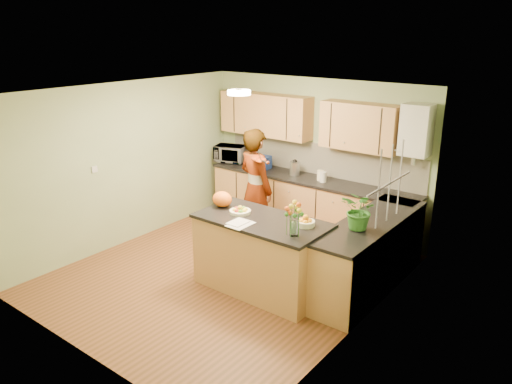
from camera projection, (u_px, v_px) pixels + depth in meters
The scene contains 28 objects.
floor at pixel (227, 274), 6.91m from camera, with size 4.50×4.50×0.00m, color brown.
ceiling at pixel (223, 92), 6.13m from camera, with size 4.00×4.50×0.02m, color white.
wall_back at pixel (315, 155), 8.21m from camera, with size 4.00×0.02×2.50m, color gray.
wall_front at pixel (73, 245), 4.83m from camera, with size 4.00×0.02×2.50m, color gray.
wall_left at pixel (128, 164), 7.68m from camera, with size 0.02×4.50×2.50m, color gray.
wall_right at pixel (366, 223), 5.36m from camera, with size 0.02×4.50×2.50m, color gray.
back_counter at pixel (309, 206), 8.17m from camera, with size 3.64×0.62×0.94m.
right_counter at pixel (370, 255), 6.42m from camera, with size 0.62×2.24×0.94m.
splashback at pixel (320, 159), 8.16m from camera, with size 3.60×0.02×0.52m, color #EEE6CE.
upper_cabinets at pixel (302, 119), 7.99m from camera, with size 3.20×0.34×0.70m.
boiler at pixel (416, 130), 6.90m from camera, with size 0.40×0.30×0.86m.
window_right at pixel (390, 183), 5.72m from camera, with size 0.01×1.30×1.05m.
light_switch at pixel (95, 169), 7.21m from camera, with size 0.02×0.09×0.09m, color silver.
ceiling_lamp at pixel (239, 92), 6.36m from camera, with size 0.30×0.30×0.07m.
peninsula_island at pixel (262, 254), 6.39m from camera, with size 1.69×0.87×0.97m.
fruit_dish at pixel (240, 210), 6.43m from camera, with size 0.28×0.28×0.10m.
orange_bowl at pixel (306, 222), 6.01m from camera, with size 0.23×0.23×0.13m.
flower_vase at pixel (294, 212), 5.66m from camera, with size 0.24×0.24×0.44m.
orange_bag at pixel (222, 199), 6.65m from camera, with size 0.28×0.23×0.21m, color orange.
papers at pixel (240, 224), 6.07m from camera, with size 0.24×0.33×0.01m, color silver.
violinist at pixel (256, 189), 7.56m from camera, with size 0.68×0.44×1.85m, color tan.
violin at pixel (257, 158), 7.10m from camera, with size 0.64×0.25×0.13m, color #541105, non-canonical shape.
microwave at pixel (230, 154), 8.98m from camera, with size 0.53×0.36×0.30m, color silver.
blue_box at pixel (262, 162), 8.56m from camera, with size 0.28×0.20×0.22m, color navy.
kettle at pixel (295, 168), 8.17m from camera, with size 0.16×0.16×0.30m.
jar_cream at pixel (320, 175), 7.89m from camera, with size 0.11×0.11×0.16m, color #EEE6BE.
jar_white at pixel (323, 177), 7.81m from camera, with size 0.11×0.11×0.16m, color silver.
potted_plant at pixel (361, 210), 5.92m from camera, with size 0.44×0.38×0.49m, color #2E6D24.
Camera 1 is at (4.11, -4.66, 3.25)m, focal length 35.00 mm.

